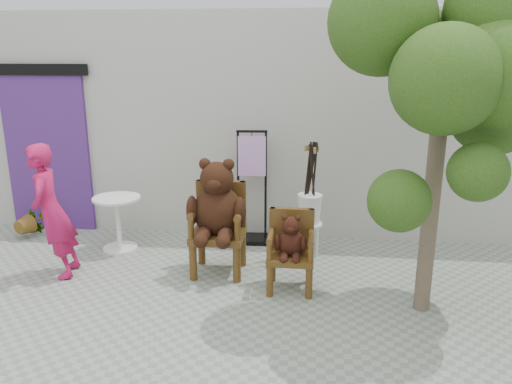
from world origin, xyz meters
TOP-DOWN VIEW (x-y plane):
  - ground_plane at (0.00, 0.00)m, footprint 60.00×60.00m
  - back_wall at (0.00, 3.10)m, footprint 9.00×1.00m
  - doorway at (-3.00, 2.58)m, footprint 1.40×0.11m
  - chair_big at (-0.36, 1.34)m, footprint 0.67×0.71m
  - chair_small at (0.49, 1.03)m, footprint 0.49×0.46m
  - person at (-2.18, 1.06)m, footprint 0.48×0.62m
  - cafe_table at (-1.76, 1.88)m, footprint 0.60×0.60m
  - display_stand at (-0.09, 2.35)m, footprint 0.47×0.38m
  - stool_bucket at (0.68, 1.89)m, footprint 0.32×0.32m
  - tree at (2.00, 0.71)m, footprint 2.05×1.79m
  - potted_plant at (-3.13, 2.21)m, footprint 0.51×0.47m

SIDE VIEW (x-z plane):
  - ground_plane at x=0.00m, z-range 0.00..0.00m
  - potted_plant at x=-3.13m, z-range 0.00..0.46m
  - cafe_table at x=-1.76m, z-range 0.09..0.79m
  - chair_small at x=0.49m, z-range 0.08..0.94m
  - display_stand at x=-0.09m, z-range -0.17..1.34m
  - stool_bucket at x=0.68m, z-range -0.08..1.37m
  - chair_big at x=-0.36m, z-range 0.08..1.43m
  - person at x=-2.18m, z-range 0.00..1.53m
  - doorway at x=-3.00m, z-range 0.00..2.33m
  - back_wall at x=0.00m, z-range 0.00..3.00m
  - tree at x=2.00m, z-range 0.70..4.03m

